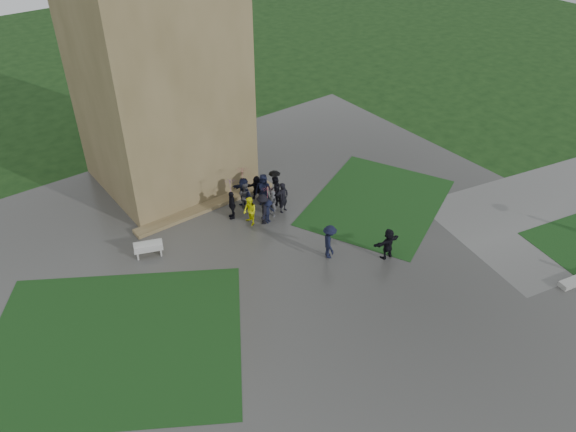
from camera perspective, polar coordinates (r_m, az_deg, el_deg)
ground at (r=26.62m, az=3.47°, el=-9.62°), size 120.00×120.00×0.00m
plaza at (r=27.72m, az=0.80°, el=-7.29°), size 34.00×34.00×0.02m
lawn_inset_left at (r=26.34m, az=-17.18°, el=-12.15°), size 14.10×13.46×0.01m
lawn_inset_right at (r=34.06m, az=9.05°, el=1.40°), size 11.12×10.15×0.01m
tower at (r=33.15m, az=-13.62°, el=17.21°), size 8.00×8.00×18.00m
tower_plinth at (r=33.38m, az=-8.28°, el=0.92°), size 9.00×0.80×0.22m
bench at (r=30.21m, az=-13.98°, el=-3.23°), size 1.55×0.98×0.86m
visitor_cluster at (r=32.31m, az=-3.39°, el=2.15°), size 3.72×3.60×2.62m
pedestrian_mid at (r=29.01m, az=4.24°, el=-2.62°), size 1.16×1.40×1.93m
pedestrian_near at (r=29.40m, az=10.12°, el=-2.78°), size 1.67×0.70×1.76m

